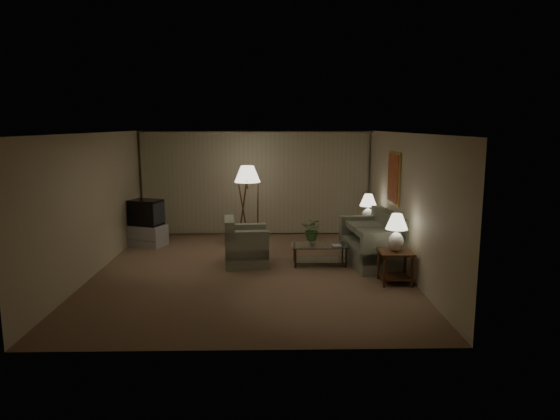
# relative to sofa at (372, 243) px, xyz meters

# --- Properties ---
(ground) EXTENTS (7.00, 7.00, 0.00)m
(ground) POSITION_rel_sofa_xyz_m (-2.50, -0.55, -0.42)
(ground) COLOR brown
(ground) RESTS_ON ground
(room_shell) EXTENTS (6.04, 7.02, 2.72)m
(room_shell) POSITION_rel_sofa_xyz_m (-2.48, 0.96, 1.33)
(room_shell) COLOR #C0B093
(room_shell) RESTS_ON ground
(sofa) EXTENTS (2.08, 1.33, 0.84)m
(sofa) POSITION_rel_sofa_xyz_m (0.00, 0.00, 0.00)
(sofa) COLOR gray
(sofa) RESTS_ON ground
(armchair) EXTENTS (1.08, 1.04, 0.77)m
(armchair) POSITION_rel_sofa_xyz_m (-2.61, -0.06, -0.03)
(armchair) COLOR gray
(armchair) RESTS_ON ground
(side_table_near) EXTENTS (0.59, 0.59, 0.60)m
(side_table_near) POSITION_rel_sofa_xyz_m (0.15, -1.35, -0.00)
(side_table_near) COLOR #351B0E
(side_table_near) RESTS_ON ground
(side_table_far) EXTENTS (0.56, 0.47, 0.60)m
(side_table_far) POSITION_rel_sofa_xyz_m (0.15, 1.25, -0.01)
(side_table_far) COLOR #351B0E
(side_table_far) RESTS_ON ground
(table_lamp_near) EXTENTS (0.40, 0.40, 0.68)m
(table_lamp_near) POSITION_rel_sofa_xyz_m (0.15, -1.35, 0.58)
(table_lamp_near) COLOR white
(table_lamp_near) RESTS_ON side_table_near
(table_lamp_far) EXTENTS (0.39, 0.39, 0.68)m
(table_lamp_far) POSITION_rel_sofa_xyz_m (0.15, 1.25, 0.58)
(table_lamp_far) COLOR white
(table_lamp_far) RESTS_ON side_table_far
(coffee_table) EXTENTS (1.16, 0.63, 0.41)m
(coffee_table) POSITION_rel_sofa_xyz_m (-1.10, -0.10, -0.14)
(coffee_table) COLOR silver
(coffee_table) RESTS_ON ground
(tv_cabinet) EXTENTS (1.23, 1.14, 0.50)m
(tv_cabinet) POSITION_rel_sofa_xyz_m (-5.05, 1.62, -0.17)
(tv_cabinet) COLOR #A6A6A9
(tv_cabinet) RESTS_ON ground
(crt_tv) EXTENTS (1.05, 0.99, 0.60)m
(crt_tv) POSITION_rel_sofa_xyz_m (-5.05, 1.62, 0.38)
(crt_tv) COLOR black
(crt_tv) RESTS_ON tv_cabinet
(floor_lamp) EXTENTS (0.61, 0.61, 1.89)m
(floor_lamp) POSITION_rel_sofa_xyz_m (-2.65, 1.75, 0.57)
(floor_lamp) COLOR #351B0E
(floor_lamp) RESTS_ON ground
(ottoman) EXTENTS (0.64, 0.64, 0.41)m
(ottoman) POSITION_rel_sofa_xyz_m (-2.86, 1.79, -0.21)
(ottoman) COLOR brown
(ottoman) RESTS_ON ground
(vase) EXTENTS (0.17, 0.17, 0.15)m
(vase) POSITION_rel_sofa_xyz_m (-1.25, -0.10, 0.07)
(vase) COLOR silver
(vase) RESTS_ON coffee_table
(flowers) EXTENTS (0.51, 0.48, 0.45)m
(flowers) POSITION_rel_sofa_xyz_m (-1.25, -0.10, 0.37)
(flowers) COLOR #3F6E31
(flowers) RESTS_ON vase
(book) EXTENTS (0.19, 0.25, 0.02)m
(book) POSITION_rel_sofa_xyz_m (-0.85, -0.20, 0.00)
(book) COLOR olive
(book) RESTS_ON coffee_table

